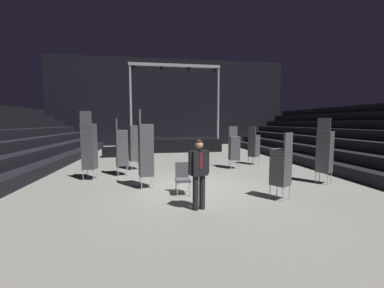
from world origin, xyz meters
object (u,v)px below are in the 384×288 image
(chair_stack_rear_centre, at_px, (134,142))
(loose_chair_near_man, at_px, (182,176))
(man_with_tie, at_px, (199,170))
(chair_stack_rear_right, at_px, (149,144))
(equipment_road_case, at_px, (110,152))
(chair_stack_front_left, at_px, (234,147))
(stage_riser, at_px, (174,143))
(chair_stack_mid_right, at_px, (281,166))
(chair_stack_front_right, at_px, (122,147))
(chair_stack_aisle_left, at_px, (325,151))
(chair_stack_mid_centre, at_px, (254,145))
(chair_stack_rear_left, at_px, (89,146))
(chair_stack_mid_left, at_px, (146,149))

(chair_stack_rear_centre, bearing_deg, loose_chair_near_man, -177.07)
(man_with_tie, relative_size, chair_stack_rear_right, 0.89)
(chair_stack_rear_centre, relative_size, equipment_road_case, 2.75)
(chair_stack_front_left, bearing_deg, chair_stack_rear_right, -28.92)
(stage_riser, relative_size, chair_stack_mid_right, 3.54)
(stage_riser, bearing_deg, chair_stack_rear_centre, -108.45)
(equipment_road_case, bearing_deg, stage_riser, 34.18)
(chair_stack_front_right, height_order, chair_stack_rear_centre, chair_stack_rear_centre)
(chair_stack_front_right, relative_size, chair_stack_rear_right, 1.17)
(stage_riser, distance_m, chair_stack_aisle_left, 11.54)
(stage_riser, height_order, chair_stack_front_left, stage_riser)
(man_with_tie, relative_size, loose_chair_near_man, 1.85)
(chair_stack_mid_centre, relative_size, equipment_road_case, 2.18)
(chair_stack_rear_left, bearing_deg, loose_chair_near_man, -25.37)
(chair_stack_mid_left, bearing_deg, chair_stack_front_left, 113.07)
(stage_riser, height_order, chair_stack_aisle_left, stage_riser)
(chair_stack_mid_right, distance_m, chair_stack_rear_right, 7.74)
(chair_stack_front_right, bearing_deg, chair_stack_rear_left, -77.57)
(man_with_tie, bearing_deg, stage_riser, -108.20)
(chair_stack_aisle_left, bearing_deg, chair_stack_mid_left, -127.40)
(chair_stack_rear_left, relative_size, equipment_road_case, 2.84)
(chair_stack_aisle_left, relative_size, loose_chair_near_man, 2.44)
(chair_stack_mid_centre, relative_size, loose_chair_near_man, 2.08)
(chair_stack_front_right, xyz_separation_m, chair_stack_rear_left, (-1.09, -0.56, 0.13))
(man_with_tie, distance_m, chair_stack_front_left, 5.56)
(man_with_tie, bearing_deg, equipment_road_case, -84.58)
(chair_stack_mid_left, bearing_deg, chair_stack_rear_centre, 179.51)
(stage_riser, bearing_deg, chair_stack_mid_centre, -61.93)
(chair_stack_mid_right, bearing_deg, chair_stack_front_right, 109.40)
(stage_riser, distance_m, chair_stack_mid_centre, 7.56)
(chair_stack_rear_left, distance_m, loose_chair_near_man, 4.05)
(stage_riser, xyz_separation_m, chair_stack_mid_left, (-1.71, -10.27, 0.69))
(chair_stack_front_right, height_order, chair_stack_aisle_left, same)
(stage_riser, bearing_deg, chair_stack_mid_left, -99.45)
(chair_stack_rear_left, xyz_separation_m, loose_chair_near_man, (3.25, -2.31, -0.75))
(man_with_tie, height_order, chair_stack_mid_left, chair_stack_mid_left)
(loose_chair_near_man, bearing_deg, chair_stack_rear_left, -36.15)
(man_with_tie, relative_size, equipment_road_case, 1.94)
(chair_stack_mid_left, height_order, chair_stack_mid_centre, chair_stack_mid_left)
(chair_stack_rear_right, bearing_deg, man_with_tie, -87.55)
(chair_stack_front_right, bearing_deg, chair_stack_front_left, 83.38)
(chair_stack_mid_centre, bearing_deg, chair_stack_front_right, -110.77)
(chair_stack_mid_centre, xyz_separation_m, chair_stack_aisle_left, (0.92, -3.96, 0.17))
(chair_stack_mid_centre, bearing_deg, chair_stack_rear_right, -139.42)
(chair_stack_mid_centre, distance_m, chair_stack_rear_centre, 5.93)
(chair_stack_mid_right, bearing_deg, chair_stack_front_left, 55.48)
(chair_stack_front_left, relative_size, chair_stack_mid_left, 0.77)
(chair_stack_mid_left, xyz_separation_m, chair_stack_mid_centre, (5.26, 3.61, -0.29))
(loose_chair_near_man, bearing_deg, chair_stack_rear_right, -79.59)
(chair_stack_mid_right, xyz_separation_m, chair_stack_rear_right, (-3.82, 6.73, 0.04))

